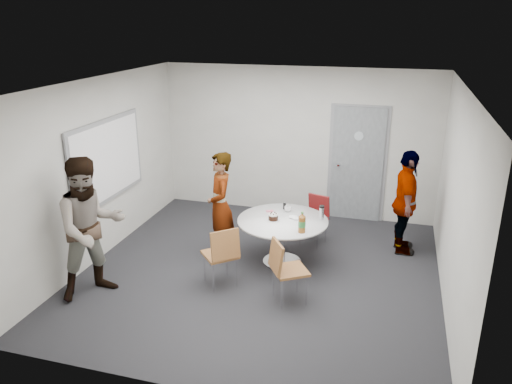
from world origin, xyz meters
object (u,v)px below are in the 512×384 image
(chair_far, at_px, (316,215))
(person_right, at_px, (405,203))
(person_left, at_px, (91,228))
(person_main, at_px, (220,206))
(door, at_px, (357,164))
(chair_near_right, at_px, (284,265))
(table, at_px, (284,226))
(whiteboard, at_px, (108,160))
(chair_near_left, at_px, (222,251))

(chair_far, bearing_deg, person_right, -162.11)
(chair_far, bearing_deg, person_left, 59.99)
(person_main, height_order, person_right, person_right)
(door, bearing_deg, chair_far, -112.93)
(door, distance_m, chair_near_right, 3.22)
(table, distance_m, chair_near_right, 1.09)
(chair_near_right, height_order, person_right, person_right)
(table, relative_size, person_right, 0.81)
(chair_near_right, bearing_deg, chair_far, 144.87)
(door, relative_size, person_left, 1.12)
(table, xyz_separation_m, person_main, (-0.98, -0.01, 0.22))
(door, height_order, chair_far, door)
(person_main, relative_size, person_left, 0.87)
(person_main, distance_m, person_right, 2.83)
(chair_near_right, bearing_deg, whiteboard, -138.38)
(table, xyz_separation_m, person_right, (1.70, 0.88, 0.22))
(person_left, bearing_deg, person_main, -0.04)
(chair_far, relative_size, person_left, 0.42)
(chair_near_left, height_order, person_main, person_main)
(whiteboard, height_order, chair_far, whiteboard)
(table, relative_size, person_main, 0.81)
(person_left, bearing_deg, door, -1.54)
(whiteboard, xyz_separation_m, table, (2.71, 0.21, -0.85))
(table, xyz_separation_m, chair_far, (0.33, 0.86, -0.12))
(table, distance_m, person_right, 1.93)
(door, distance_m, person_right, 1.47)
(chair_near_right, height_order, person_left, person_left)
(whiteboard, bearing_deg, chair_far, 19.35)
(chair_far, bearing_deg, table, 85.46)
(table, bearing_deg, chair_near_right, -76.96)
(chair_far, bearing_deg, chair_near_left, 78.12)
(chair_near_right, bearing_deg, person_main, -162.89)
(chair_far, height_order, person_right, person_right)
(table, height_order, person_main, person_main)
(whiteboard, xyz_separation_m, person_main, (1.73, 0.20, -0.63))
(chair_near_left, bearing_deg, chair_far, 19.23)
(whiteboard, bearing_deg, person_left, -68.75)
(chair_near_left, xyz_separation_m, person_left, (-1.57, -0.61, 0.41))
(whiteboard, distance_m, chair_near_right, 3.21)
(whiteboard, relative_size, table, 1.43)
(person_right, bearing_deg, person_main, 103.27)
(whiteboard, bearing_deg, table, 4.50)
(chair_far, xyz_separation_m, person_left, (-2.54, -2.38, 0.47))
(whiteboard, xyz_separation_m, person_left, (0.51, -1.31, -0.50))
(table, relative_size, chair_near_left, 1.51)
(person_left, bearing_deg, chair_near_left, -30.04)
(door, bearing_deg, whiteboard, -147.34)
(chair_far, relative_size, person_right, 0.48)
(door, height_order, person_left, door)
(whiteboard, height_order, person_main, whiteboard)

